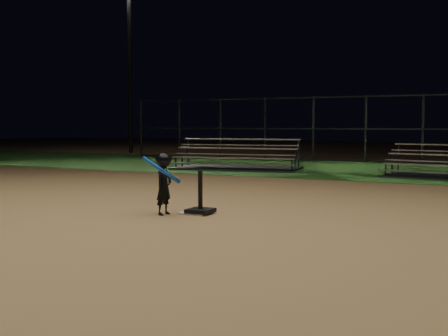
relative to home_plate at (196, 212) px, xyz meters
The scene contains 8 objects.
ground 0.01m from the home_plate, ahead, with size 80.00×80.00×0.00m, color #A17949.
grass_strip 10.00m from the home_plate, 90.00° to the left, with size 60.00×8.00×0.01m, color #204C18.
home_plate is the anchor object (origin of this frame).
batting_tee 0.16m from the home_plate, 23.49° to the right, with size 0.38×0.38×0.66m.
child_batter 0.72m from the home_plate, 138.37° to the right, with size 0.50×0.52×0.97m.
bleacher_left 8.70m from the home_plate, 110.45° to the left, with size 4.12×2.43×0.95m.
backstop_fence 13.06m from the home_plate, 90.00° to the left, with size 20.08×0.08×2.50m.
light_pole_left 19.79m from the home_plate, 128.77° to the left, with size 0.90×0.53×8.30m.
Camera 1 is at (4.16, -7.54, 1.40)m, focal length 43.87 mm.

